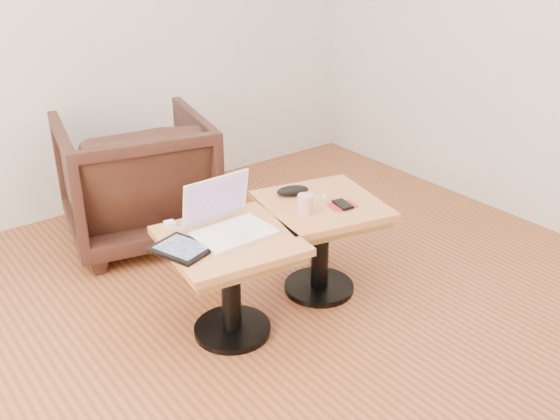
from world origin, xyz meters
TOP-DOWN VIEW (x-y plane):
  - room_shell at (0.00, 0.00)m, footprint 4.52×4.52m
  - side_table_left at (0.12, 0.54)m, footprint 0.62×0.62m
  - side_table_right at (0.67, 0.57)m, footprint 0.66×0.66m
  - laptop at (0.14, 0.58)m, footprint 0.34×0.28m
  - tablet at (-0.10, 0.56)m, footprint 0.25×0.28m
  - charging_adapter at (-0.04, 0.78)m, footprint 0.05×0.05m
  - glasses_case at (0.61, 0.72)m, footprint 0.18×0.13m
  - striped_cup at (0.53, 0.52)m, footprint 0.08×0.08m
  - earbuds_tangle at (0.71, 0.61)m, footprint 0.07×0.05m
  - phone_on_sleeve at (0.72, 0.47)m, footprint 0.14×0.12m
  - armchair at (0.21, 1.67)m, footprint 0.96×0.98m

SIDE VIEW (x-z plane):
  - side_table_left at x=0.12m, z-range 0.12..0.62m
  - side_table_right at x=0.67m, z-range 0.12..0.62m
  - armchair at x=0.21m, z-range 0.00..0.75m
  - earbuds_tangle at x=0.71m, z-range 0.50..0.51m
  - phone_on_sleeve at x=0.72m, z-range 0.50..0.51m
  - tablet at x=-0.10m, z-range 0.50..0.51m
  - charging_adapter at x=-0.04m, z-range 0.50..0.52m
  - glasses_case at x=0.61m, z-range 0.50..0.55m
  - striped_cup at x=0.53m, z-range 0.50..0.59m
  - laptop at x=0.14m, z-range 0.43..0.66m
  - room_shell at x=0.00m, z-range 0.00..2.71m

